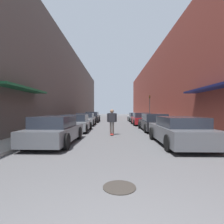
# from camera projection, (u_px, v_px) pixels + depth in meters

# --- Properties ---
(ground) EXTENTS (111.28, 111.28, 0.00)m
(ground) POSITION_uv_depth(u_px,v_px,m) (114.00, 123.00, 21.66)
(ground) COLOR #515154
(curb_strip_left) EXTENTS (1.80, 50.58, 0.12)m
(curb_strip_left) POSITION_uv_depth(u_px,v_px,m) (82.00, 120.00, 26.75)
(curb_strip_left) COLOR gray
(curb_strip_left) RESTS_ON ground
(curb_strip_right) EXTENTS (1.80, 50.58, 0.12)m
(curb_strip_right) POSITION_uv_depth(u_px,v_px,m) (146.00, 120.00, 26.68)
(curb_strip_right) COLOR gray
(curb_strip_right) RESTS_ON ground
(building_row_left) EXTENTS (4.90, 50.58, 10.33)m
(building_row_left) POSITION_uv_depth(u_px,v_px,m) (63.00, 87.00, 26.71)
(building_row_left) COLOR #564C47
(building_row_left) RESTS_ON ground
(building_row_right) EXTENTS (4.90, 50.58, 9.99)m
(building_row_right) POSITION_uv_depth(u_px,v_px,m) (166.00, 88.00, 26.60)
(building_row_right) COLOR brown
(building_row_right) RESTS_ON ground
(parked_car_left_0) EXTENTS (1.94, 4.39, 1.35)m
(parked_car_left_0) POSITION_uv_depth(u_px,v_px,m) (56.00, 130.00, 8.46)
(parked_car_left_0) COLOR #515459
(parked_car_left_0) RESTS_ON ground
(parked_car_left_1) EXTENTS (2.08, 3.97, 1.30)m
(parked_car_left_1) POSITION_uv_depth(u_px,v_px,m) (76.00, 123.00, 13.50)
(parked_car_left_1) COLOR gray
(parked_car_left_1) RESTS_ON ground
(parked_car_left_2) EXTENTS (2.00, 3.99, 1.32)m
(parked_car_left_2) POSITION_uv_depth(u_px,v_px,m) (86.00, 119.00, 18.75)
(parked_car_left_2) COLOR gray
(parked_car_left_2) RESTS_ON ground
(parked_car_left_3) EXTENTS (1.89, 4.77, 1.40)m
(parked_car_left_3) POSITION_uv_depth(u_px,v_px,m) (92.00, 117.00, 24.29)
(parked_car_left_3) COLOR black
(parked_car_left_3) RESTS_ON ground
(parked_car_right_0) EXTENTS (2.08, 4.66, 1.32)m
(parked_car_right_0) POSITION_uv_depth(u_px,v_px,m) (179.00, 131.00, 8.24)
(parked_car_right_0) COLOR #515459
(parked_car_right_0) RESTS_ON ground
(parked_car_right_1) EXTENTS (1.97, 4.81, 1.35)m
(parked_car_right_1) POSITION_uv_depth(u_px,v_px,m) (154.00, 123.00, 13.98)
(parked_car_right_1) COLOR black
(parked_car_right_1) RESTS_ON ground
(parked_car_right_2) EXTENTS (2.05, 4.08, 1.36)m
(parked_car_right_2) POSITION_uv_depth(u_px,v_px,m) (141.00, 119.00, 19.44)
(parked_car_right_2) COLOR maroon
(parked_car_right_2) RESTS_ON ground
(parked_car_right_3) EXTENTS (2.06, 4.18, 1.27)m
(parked_car_right_3) POSITION_uv_depth(u_px,v_px,m) (136.00, 117.00, 25.04)
(parked_car_right_3) COLOR gray
(parked_car_right_3) RESTS_ON ground
(skateboarder) EXTENTS (0.65, 0.78, 1.69)m
(skateboarder) POSITION_uv_depth(u_px,v_px,m) (112.00, 119.00, 11.50)
(skateboarder) COLOR #B2231E
(skateboarder) RESTS_ON ground
(manhole_cover) EXTENTS (0.70, 0.70, 0.02)m
(manhole_cover) POSITION_uv_depth(u_px,v_px,m) (120.00, 187.00, 3.68)
(manhole_cover) COLOR #332D28
(manhole_cover) RESTS_ON ground
(traffic_light) EXTENTS (0.16, 0.22, 3.75)m
(traffic_light) POSITION_uv_depth(u_px,v_px,m) (150.00, 105.00, 26.26)
(traffic_light) COLOR #2D2D2D
(traffic_light) RESTS_ON curb_strip_right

